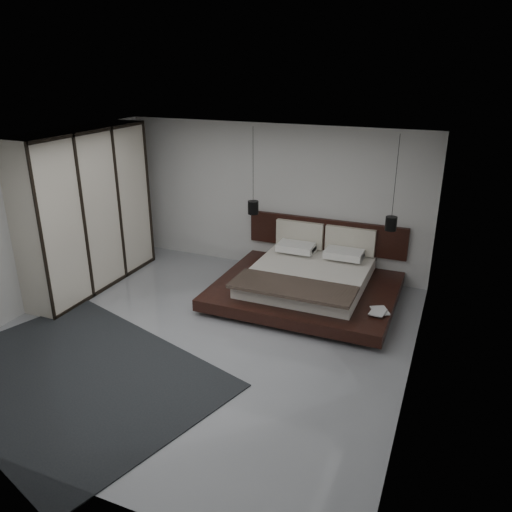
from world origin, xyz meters
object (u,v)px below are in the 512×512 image
at_px(bed, 308,281).
at_px(wardrobe, 87,211).
at_px(lattice_screen, 128,195).
at_px(pendant_left, 253,207).
at_px(pendant_right, 391,223).
at_px(rug, 74,376).

height_order(bed, wardrobe, wardrobe).
relative_size(lattice_screen, pendant_left, 1.66).
relative_size(lattice_screen, bed, 0.86).
relative_size(pendant_right, rug, 0.42).
bearing_deg(rug, wardrobe, 123.94).
xyz_separation_m(lattice_screen, wardrobe, (0.25, -1.52, 0.10)).
relative_size(bed, pendant_right, 1.92).
xyz_separation_m(lattice_screen, rug, (1.93, -4.01, -1.29)).
bearing_deg(pendant_right, bed, -158.18).
height_order(wardrobe, rug, wardrobe).
distance_m(pendant_left, rug, 4.26).
distance_m(bed, pendant_right, 1.70).
xyz_separation_m(lattice_screen, pendant_right, (5.27, -0.06, 0.05)).
relative_size(pendant_left, pendant_right, 1.00).
xyz_separation_m(bed, pendant_left, (-1.24, 0.49, 1.06)).
bearing_deg(pendant_right, rug, -130.23).
xyz_separation_m(bed, wardrobe, (-3.78, -0.97, 1.10)).
relative_size(pendant_left, rug, 0.41).
xyz_separation_m(pendant_left, rug, (-0.87, -3.95, -1.35)).
bearing_deg(rug, pendant_left, 77.56).
relative_size(bed, pendant_left, 1.92).
bearing_deg(pendant_right, pendant_left, -180.00).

